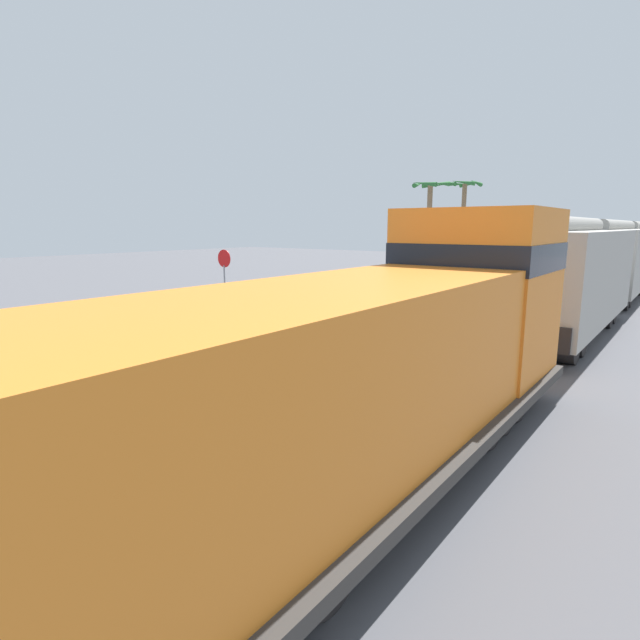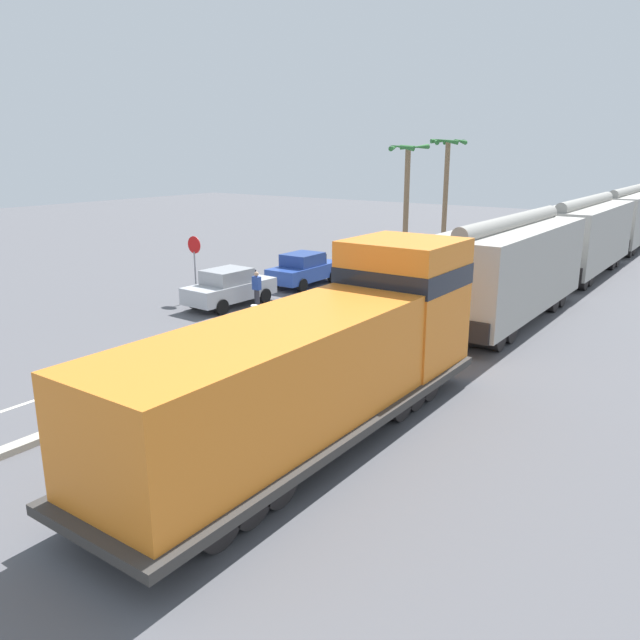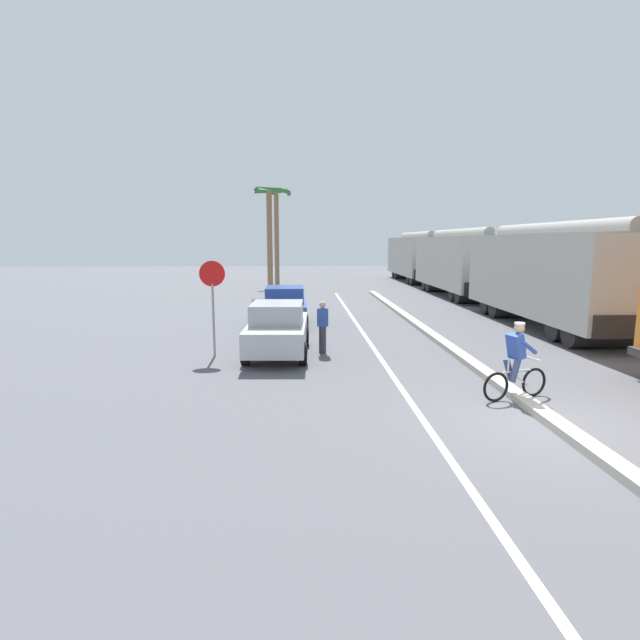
{
  "view_description": "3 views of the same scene",
  "coord_description": "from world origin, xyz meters",
  "px_view_note": "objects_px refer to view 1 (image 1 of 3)",
  "views": [
    {
      "loc": [
        8.87,
        -8.49,
        3.85
      ],
      "look_at": [
        0.42,
        2.55,
        1.23
      ],
      "focal_mm": 28.0,
      "sensor_mm": 36.0,
      "label": 1
    },
    {
      "loc": [
        12.91,
        -12.98,
        6.49
      ],
      "look_at": [
        2.67,
        1.41,
        1.69
      ],
      "focal_mm": 35.0,
      "sensor_mm": 36.0,
      "label": 2
    },
    {
      "loc": [
        -4.79,
        -8.85,
        3.47
      ],
      "look_at": [
        -4.1,
        8.02,
        0.77
      ],
      "focal_mm": 28.0,
      "sensor_mm": 36.0,
      "label": 3
    }
  ],
  "objects_px": {
    "hopper_car_middle": "(614,260)",
    "hopper_car_trailing": "(638,252)",
    "hopper_car_lead": "(565,278)",
    "pedestrian_by_cars": "(288,303)",
    "locomotive": "(393,357)",
    "parked_car_silver": "(259,301)",
    "parked_car_blue": "(335,289)",
    "palm_tree_near": "(463,207)",
    "palm_tree_far": "(429,211)",
    "cyclist": "(284,338)",
    "stop_sign": "(224,270)"
  },
  "relations": [
    {
      "from": "hopper_car_lead",
      "to": "hopper_car_trailing",
      "type": "distance_m",
      "value": 23.2
    },
    {
      "from": "hopper_car_middle",
      "to": "pedestrian_by_cars",
      "type": "height_order",
      "value": "hopper_car_middle"
    },
    {
      "from": "hopper_car_trailing",
      "to": "cyclist",
      "type": "bearing_deg",
      "value": -99.2
    },
    {
      "from": "hopper_car_middle",
      "to": "hopper_car_trailing",
      "type": "xyz_separation_m",
      "value": [
        0.0,
        11.6,
        0.0
      ]
    },
    {
      "from": "hopper_car_trailing",
      "to": "hopper_car_lead",
      "type": "bearing_deg",
      "value": -90.0
    },
    {
      "from": "parked_car_silver",
      "to": "palm_tree_near",
      "type": "relative_size",
      "value": 0.57
    },
    {
      "from": "hopper_car_lead",
      "to": "hopper_car_middle",
      "type": "distance_m",
      "value": 11.6
    },
    {
      "from": "hopper_car_lead",
      "to": "palm_tree_near",
      "type": "xyz_separation_m",
      "value": [
        -11.7,
        19.78,
        3.29
      ]
    },
    {
      "from": "pedestrian_by_cars",
      "to": "hopper_car_middle",
      "type": "bearing_deg",
      "value": 59.66
    },
    {
      "from": "hopper_car_lead",
      "to": "pedestrian_by_cars",
      "type": "height_order",
      "value": "hopper_car_lead"
    },
    {
      "from": "hopper_car_trailing",
      "to": "stop_sign",
      "type": "xyz_separation_m",
      "value": [
        -12.5,
        -27.68,
        -0.05
      ]
    },
    {
      "from": "palm_tree_near",
      "to": "hopper_car_lead",
      "type": "bearing_deg",
      "value": -59.4
    },
    {
      "from": "locomotive",
      "to": "hopper_car_lead",
      "type": "relative_size",
      "value": 1.1
    },
    {
      "from": "palm_tree_far",
      "to": "parked_car_blue",
      "type": "bearing_deg",
      "value": -84.07
    },
    {
      "from": "palm_tree_near",
      "to": "palm_tree_far",
      "type": "height_order",
      "value": "palm_tree_near"
    },
    {
      "from": "hopper_car_lead",
      "to": "parked_car_silver",
      "type": "bearing_deg",
      "value": -157.71
    },
    {
      "from": "locomotive",
      "to": "cyclist",
      "type": "height_order",
      "value": "locomotive"
    },
    {
      "from": "hopper_car_trailing",
      "to": "parked_car_silver",
      "type": "bearing_deg",
      "value": -111.04
    },
    {
      "from": "hopper_car_trailing",
      "to": "parked_car_blue",
      "type": "distance_m",
      "value": 24.67
    },
    {
      "from": "parked_car_blue",
      "to": "palm_tree_far",
      "type": "distance_m",
      "value": 13.8
    },
    {
      "from": "palm_tree_near",
      "to": "pedestrian_by_cars",
      "type": "relative_size",
      "value": 4.6
    },
    {
      "from": "hopper_car_trailing",
      "to": "cyclist",
      "type": "relative_size",
      "value": 6.18
    },
    {
      "from": "locomotive",
      "to": "parked_car_silver",
      "type": "xyz_separation_m",
      "value": [
        -10.59,
        7.81,
        -0.98
      ]
    },
    {
      "from": "hopper_car_middle",
      "to": "hopper_car_trailing",
      "type": "relative_size",
      "value": 1.0
    },
    {
      "from": "stop_sign",
      "to": "palm_tree_near",
      "type": "bearing_deg",
      "value": 88.11
    },
    {
      "from": "cyclist",
      "to": "palm_tree_near",
      "type": "bearing_deg",
      "value": 102.76
    },
    {
      "from": "cyclist",
      "to": "hopper_car_middle",
      "type": "bearing_deg",
      "value": 75.77
    },
    {
      "from": "locomotive",
      "to": "parked_car_silver",
      "type": "distance_m",
      "value": 13.2
    },
    {
      "from": "parked_car_blue",
      "to": "pedestrian_by_cars",
      "type": "xyz_separation_m",
      "value": [
        1.31,
        -5.08,
        0.03
      ]
    },
    {
      "from": "hopper_car_middle",
      "to": "hopper_car_trailing",
      "type": "height_order",
      "value": "same"
    },
    {
      "from": "cyclist",
      "to": "pedestrian_by_cars",
      "type": "bearing_deg",
      "value": 130.17
    },
    {
      "from": "hopper_car_lead",
      "to": "pedestrian_by_cars",
      "type": "xyz_separation_m",
      "value": [
        -9.22,
        -4.15,
        -1.23
      ]
    },
    {
      "from": "hopper_car_trailing",
      "to": "palm_tree_far",
      "type": "relative_size",
      "value": 1.51
    },
    {
      "from": "stop_sign",
      "to": "hopper_car_middle",
      "type": "bearing_deg",
      "value": 52.15
    },
    {
      "from": "parked_car_silver",
      "to": "pedestrian_by_cars",
      "type": "relative_size",
      "value": 2.63
    },
    {
      "from": "hopper_car_lead",
      "to": "cyclist",
      "type": "relative_size",
      "value": 6.18
    },
    {
      "from": "hopper_car_lead",
      "to": "stop_sign",
      "type": "relative_size",
      "value": 3.68
    },
    {
      "from": "palm_tree_near",
      "to": "pedestrian_by_cars",
      "type": "height_order",
      "value": "palm_tree_near"
    },
    {
      "from": "palm_tree_far",
      "to": "pedestrian_by_cars",
      "type": "distance_m",
      "value": 18.82
    },
    {
      "from": "parked_car_silver",
      "to": "palm_tree_far",
      "type": "distance_m",
      "value": 18.87
    },
    {
      "from": "cyclist",
      "to": "palm_tree_far",
      "type": "xyz_separation_m",
      "value": [
        -6.69,
        22.94,
        4.08
      ]
    },
    {
      "from": "locomotive",
      "to": "parked_car_blue",
      "type": "bearing_deg",
      "value": 128.83
    },
    {
      "from": "hopper_car_trailing",
      "to": "parked_car_blue",
      "type": "relative_size",
      "value": 2.51
    },
    {
      "from": "parked_car_blue",
      "to": "palm_tree_far",
      "type": "bearing_deg",
      "value": 95.93
    },
    {
      "from": "hopper_car_lead",
      "to": "parked_car_silver",
      "type": "xyz_separation_m",
      "value": [
        -10.59,
        -4.34,
        -1.26
      ]
    },
    {
      "from": "locomotive",
      "to": "hopper_car_middle",
      "type": "distance_m",
      "value": 23.76
    },
    {
      "from": "parked_car_blue",
      "to": "hopper_car_middle",
      "type": "bearing_deg",
      "value": 45.39
    },
    {
      "from": "parked_car_blue",
      "to": "palm_tree_far",
      "type": "xyz_separation_m",
      "value": [
        -1.36,
        13.11,
        4.08
      ]
    },
    {
      "from": "parked_car_silver",
      "to": "pedestrian_by_cars",
      "type": "xyz_separation_m",
      "value": [
        1.38,
        0.19,
        0.03
      ]
    },
    {
      "from": "pedestrian_by_cars",
      "to": "palm_tree_far",
      "type": "bearing_deg",
      "value": 98.37
    }
  ]
}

